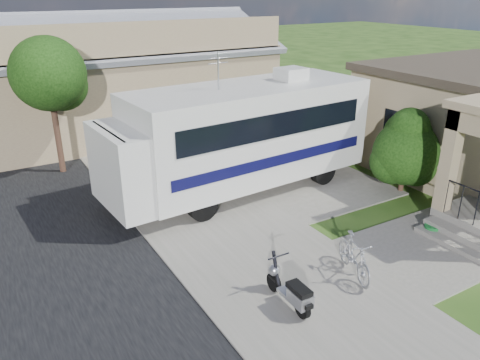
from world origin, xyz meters
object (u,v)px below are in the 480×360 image
motorhome (240,134)px  scooter (291,290)px  bicycle (354,259)px  garden_hose (433,230)px  shrub (406,149)px

motorhome → scooter: size_ratio=6.00×
scooter → bicycle: 1.85m
scooter → garden_hose: 5.08m
garden_hose → motorhome: bearing=119.9°
motorhome → bicycle: motorhome is taller
scooter → garden_hose: scooter is taller
scooter → garden_hose: (5.03, 0.60, -0.33)m
shrub → bicycle: (-4.64, -2.78, -0.90)m
motorhome → shrub: (4.31, -2.63, -0.47)m
scooter → bicycle: scooter is taller
shrub → scooter: size_ratio=1.89×
shrub → bicycle: shrub is taller
scooter → garden_hose: bearing=7.8°
motorhome → bicycle: bearing=-97.5°
motorhome → scooter: bearing=-115.3°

